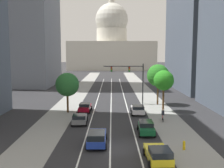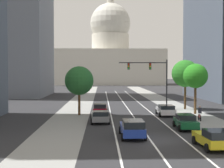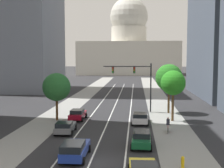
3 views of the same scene
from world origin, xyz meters
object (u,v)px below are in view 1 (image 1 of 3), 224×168
car_gray (80,118)px  cyclist (163,115)px  car_blue (97,137)px  car_yellow (159,154)px  fire_hydrant (185,145)px  street_tree_near_left (68,85)px  traffic_signal_mast (132,75)px  capitol_building (112,46)px  car_white (138,109)px  street_tree_near_right (159,76)px  car_crimson (86,107)px  street_tree_mid_right (164,81)px  car_green (146,127)px

car_gray → cyclist: size_ratio=2.40×
car_blue → car_yellow: 7.03m
fire_hydrant → street_tree_near_left: (-14.08, 16.41, 3.97)m
traffic_signal_mast → cyclist: bearing=-74.2°
capitol_building → car_white: capitol_building is taller
car_white → cyclist: (3.05, -4.38, 0.10)m
fire_hydrant → street_tree_near_right: 23.37m
capitol_building → car_crimson: (-4.17, -107.81, -12.21)m
capitol_building → cyclist: 114.61m
car_gray → street_tree_near_right: (12.66, 13.22, 4.61)m
car_blue → cyclist: bearing=-42.1°
car_white → car_crimson: car_crimson is taller
car_blue → cyclist: size_ratio=2.73×
car_crimson → street_tree_mid_right: street_tree_mid_right is taller
cyclist → street_tree_near_left: size_ratio=0.27×
fire_hydrant → street_tree_near_right: size_ratio=0.12×
car_crimson → traffic_signal_mast: traffic_signal_mast is taller
capitol_building → street_tree_mid_right: (8.43, -107.54, -7.95)m
street_tree_near_left → car_gray: bearing=-68.3°
car_blue → car_gray: car_blue is taller
car_white → car_blue: 15.08m
car_crimson → car_green: bearing=-143.0°
car_green → car_yellow: size_ratio=1.00×
capitol_building → fire_hydrant: 125.52m
car_blue → traffic_signal_mast: 23.12m
street_tree_near_left → street_tree_mid_right: bearing=2.7°
car_crimson → street_tree_near_right: bearing=-63.6°
car_green → street_tree_near_right: 18.61m
car_crimson → street_tree_near_right: size_ratio=0.56×
traffic_signal_mast → street_tree_mid_right: bearing=-52.9°
fire_hydrant → car_crimson: bearing=124.0°
car_gray → street_tree_mid_right: size_ratio=0.62×
car_blue → fire_hydrant: size_ratio=5.15×
car_gray → car_white: bearing=-58.1°
street_tree_mid_right → car_crimson: bearing=-178.8°
car_yellow → car_gray: bearing=31.1°
capitol_building → traffic_signal_mast: (3.69, -101.28, -7.65)m
street_tree_near_right → fire_hydrant: bearing=-93.3°
car_green → traffic_signal_mast: traffic_signal_mast is taller
fire_hydrant → street_tree_near_right: bearing=86.7°
traffic_signal_mast → street_tree_near_left: traffic_signal_mast is taller
car_crimson → car_yellow: bearing=-156.0°
car_blue → car_gray: size_ratio=1.13×
car_green → street_tree_mid_right: bearing=-18.1°
capitol_building → car_yellow: capitol_building is taller
street_tree_mid_right → street_tree_near_right: (0.07, 5.68, 0.31)m
car_white → street_tree_mid_right: bearing=-65.9°
car_blue → cyclist: 12.91m
car_blue → traffic_signal_mast: size_ratio=0.63×
car_green → street_tree_mid_right: (4.27, 11.84, 4.24)m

